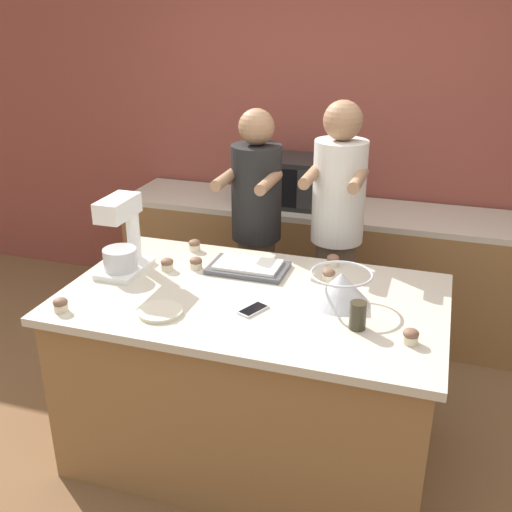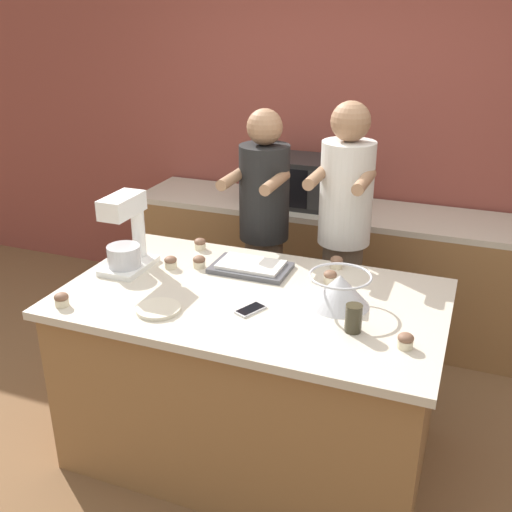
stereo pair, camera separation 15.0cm
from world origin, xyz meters
TOP-DOWN VIEW (x-y plane):
  - ground_plane at (0.00, 0.00)m, footprint 16.00×16.00m
  - back_wall at (0.00, 1.84)m, footprint 10.00×0.06m
  - island_counter at (0.00, 0.00)m, footprint 1.81×1.06m
  - back_counter at (0.00, 1.49)m, footprint 2.80×0.60m
  - person_left at (-0.25, 0.82)m, footprint 0.32×0.49m
  - person_right at (0.25, 0.82)m, footprint 0.32×0.49m
  - stand_mixer at (-0.71, 0.05)m, footprint 0.20×0.30m
  - mixing_bowl at (0.41, 0.05)m, footprint 0.29×0.29m
  - baking_tray at (-0.11, 0.27)m, footprint 0.40×0.25m
  - microwave_oven at (-0.25, 1.49)m, footprint 0.55×0.40m
  - cell_phone at (0.05, -0.15)m, footprint 0.12×0.16m
  - drinking_glass at (0.52, -0.16)m, footprint 0.07×0.07m
  - small_plate at (-0.34, -0.30)m, footprint 0.20×0.20m
  - cupcake_0 at (-0.48, 0.43)m, footprint 0.07×0.07m
  - cupcake_1 at (-0.38, 0.20)m, footprint 0.07×0.07m
  - cupcake_2 at (0.31, 0.26)m, footprint 0.07×0.07m
  - cupcake_3 at (-0.77, -0.42)m, footprint 0.07×0.07m
  - cupcake_4 at (-0.51, 0.14)m, footprint 0.07×0.07m
  - cupcake_5 at (0.75, -0.22)m, footprint 0.07×0.07m
  - cupcake_6 at (0.30, 0.45)m, footprint 0.07×0.07m

SIDE VIEW (x-z plane):
  - ground_plane at x=0.00m, z-range 0.00..0.00m
  - back_counter at x=0.00m, z-range 0.00..0.89m
  - island_counter at x=0.00m, z-range 0.00..0.92m
  - person_left at x=-0.25m, z-range 0.06..1.71m
  - cell_phone at x=0.05m, z-range 0.91..0.92m
  - person_right at x=0.25m, z-range 0.06..1.78m
  - small_plate at x=-0.34m, z-range 0.91..0.93m
  - baking_tray at x=-0.11m, z-range 0.91..0.95m
  - cupcake_0 at x=-0.48m, z-range 0.91..0.98m
  - cupcake_1 at x=-0.38m, z-range 0.91..0.98m
  - cupcake_2 at x=0.31m, z-range 0.91..0.98m
  - cupcake_3 at x=-0.77m, z-range 0.91..0.98m
  - cupcake_4 at x=-0.51m, z-range 0.91..0.98m
  - cupcake_5 at x=0.75m, z-range 0.91..0.98m
  - cupcake_6 at x=0.30m, z-range 0.91..0.98m
  - drinking_glass at x=0.52m, z-range 0.91..1.04m
  - mixing_bowl at x=0.41m, z-range 0.92..1.07m
  - microwave_oven at x=-0.25m, z-range 0.89..1.22m
  - stand_mixer at x=-0.71m, z-range 0.89..1.29m
  - back_wall at x=0.00m, z-range 0.00..2.70m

